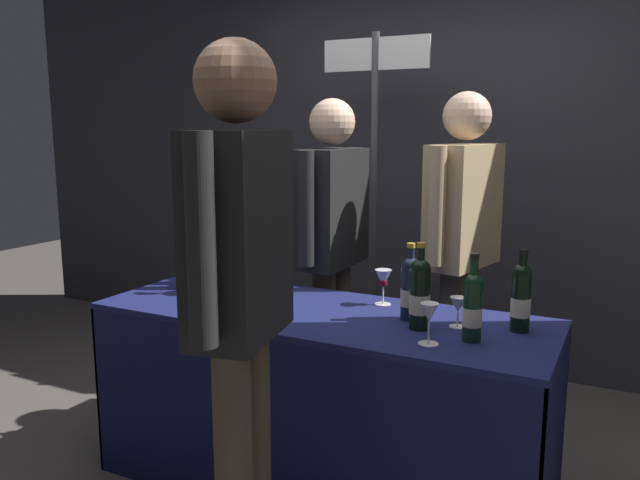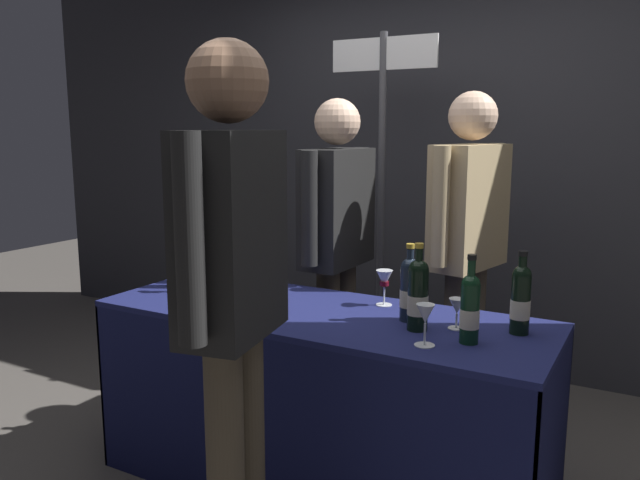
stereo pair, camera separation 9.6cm
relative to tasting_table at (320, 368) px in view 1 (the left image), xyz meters
The scene contains 17 objects.
back_partition 2.04m from the tasting_table, 90.00° to the left, with size 6.97×0.12×3.14m, color #2D2D33.
tasting_table is the anchor object (origin of this frame).
featured_wine_bottle 0.58m from the tasting_table, ahead, with size 0.08×0.08×0.33m.
display_bottle_0 0.57m from the tasting_table, 152.96° to the left, with size 0.07×0.07×0.33m.
display_bottle_1 0.75m from the tasting_table, ahead, with size 0.07×0.07×0.32m.
display_bottle_2 0.85m from the tasting_table, 167.49° to the left, with size 0.08×0.08×0.31m.
display_bottle_3 0.84m from the tasting_table, behind, with size 0.07×0.07×0.31m.
display_bottle_4 0.53m from the tasting_table, ahead, with size 0.08×0.08×0.31m.
display_bottle_5 0.87m from the tasting_table, ahead, with size 0.07×0.07×0.31m.
wine_glass_near_vendor 0.66m from the tasting_table, 19.80° to the right, with size 0.07×0.07×0.15m.
wine_glass_mid 0.46m from the tasting_table, 47.95° to the left, with size 0.07×0.07×0.15m.
wine_glass_near_taster 0.65m from the tasting_table, ahead, with size 0.06×0.06×0.12m.
flower_vase 0.69m from the tasting_table, behind, with size 0.10×0.10×0.35m.
vendor_presenter 1.04m from the tasting_table, 66.07° to the left, with size 0.30×0.61×1.71m.
vendor_assistant 0.82m from the tasting_table, 111.69° to the left, with size 0.23×0.62×1.68m.
taster_foreground_right 0.87m from the tasting_table, 84.36° to the right, with size 0.28×0.56×1.79m.
booth_signpost 1.41m from the tasting_table, 101.61° to the left, with size 0.63×0.04×2.06m.
Camera 1 is at (1.14, -2.25, 1.53)m, focal length 35.53 mm.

